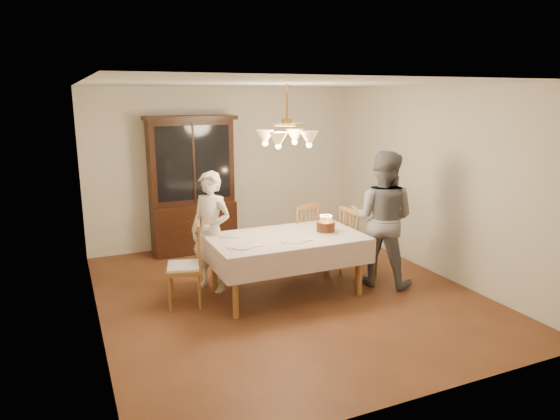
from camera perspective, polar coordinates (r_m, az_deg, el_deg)
name	(u,v)px	position (r m, az deg, el deg)	size (l,w,h in m)	color
ground	(286,293)	(6.46, 0.73, -9.49)	(5.00, 5.00, 0.00)	#5B2E1A
room_shell	(287,171)	(6.03, 0.77, 4.53)	(5.00, 5.00, 5.00)	white
dining_table	(286,242)	(6.23, 0.74, -3.67)	(1.90, 1.10, 0.76)	brown
china_hutch	(192,187)	(8.03, -10.01, 2.57)	(1.38, 0.54, 2.16)	black
chair_far_side	(299,240)	(7.15, 2.19, -3.47)	(0.53, 0.52, 1.00)	brown
chair_left_end	(185,268)	(6.09, -10.80, -6.56)	(0.51, 0.53, 1.00)	brown
chair_right_end	(358,246)	(6.95, 8.93, -4.11)	(0.45, 0.47, 1.00)	brown
elderly_woman	(211,232)	(6.40, -7.89, -2.49)	(0.56, 0.37, 1.55)	white
adult_in_grey	(382,219)	(6.65, 11.57, -0.99)	(0.87, 0.67, 1.78)	slate
birthday_cake	(326,227)	(6.39, 5.24, -1.96)	(0.30, 0.30, 0.22)	white
place_setting_near_left	(244,247)	(5.77, -4.17, -4.21)	(0.39, 0.24, 0.02)	white
place_setting_near_right	(297,241)	(6.00, 1.95, -3.52)	(0.39, 0.24, 0.02)	white
place_setting_far_left	(233,235)	(6.25, -5.43, -2.89)	(0.37, 0.23, 0.02)	white
chandelier	(287,138)	(5.98, 0.78, 8.28)	(0.62, 0.62, 0.73)	#BF8C3F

